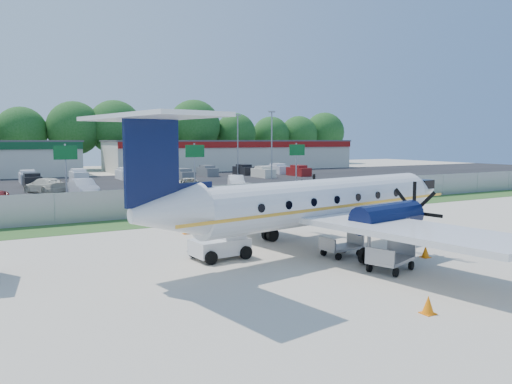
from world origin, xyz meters
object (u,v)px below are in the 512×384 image
baggage_cart_near (341,247)px  baggage_cart_far (391,259)px  pushback_tug (222,244)px  aircraft (316,202)px

baggage_cart_near → baggage_cart_far: bearing=-87.5°
pushback_tug → aircraft: bearing=-11.9°
baggage_cart_near → aircraft: bearing=107.2°
baggage_cart_far → pushback_tug: bearing=133.5°
pushback_tug → baggage_cart_near: pushback_tug is taller
baggage_cart_far → aircraft: bearing=97.3°
aircraft → baggage_cart_near: size_ratio=10.78×
aircraft → baggage_cart_near: (0.43, -1.40, -1.96)m
pushback_tug → baggage_cart_far: pushback_tug is taller
aircraft → baggage_cart_near: bearing=-72.8°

